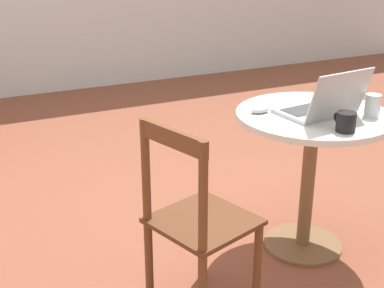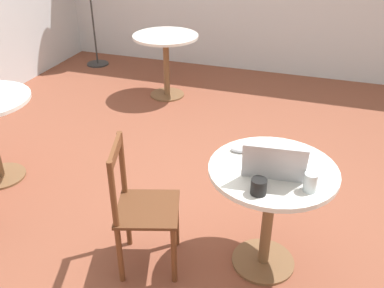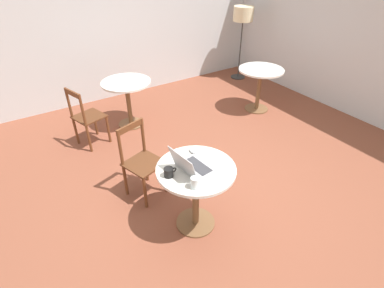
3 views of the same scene
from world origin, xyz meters
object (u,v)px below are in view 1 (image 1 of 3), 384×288
(mug, at_px, (346,122))
(mouse, at_px, (260,110))
(laptop, at_px, (322,106))
(cafe_table_near, at_px, (311,145))
(chair_near_back, at_px, (196,224))
(drinking_glass, at_px, (373,105))

(mug, bearing_deg, mouse, 27.21)
(laptop, distance_m, mouse, 0.30)
(cafe_table_near, xyz_separation_m, laptop, (-0.05, -0.00, 0.22))
(laptop, relative_size, mug, 3.04)
(chair_near_back, xyz_separation_m, drinking_glass, (0.08, -0.97, 0.36))
(chair_near_back, distance_m, laptop, 0.86)
(chair_near_back, height_order, mug, chair_near_back)
(mouse, relative_size, drinking_glass, 0.93)
(mug, relative_size, drinking_glass, 1.15)
(drinking_glass, bearing_deg, cafe_table_near, 53.81)
(chair_near_back, bearing_deg, drinking_glass, -85.24)
(mouse, relative_size, mug, 0.81)
(chair_near_back, height_order, mouse, chair_near_back)
(drinking_glass, bearing_deg, mouse, 58.74)
(chair_near_back, height_order, laptop, laptop)
(chair_near_back, distance_m, mug, 0.80)
(laptop, height_order, mug, laptop)
(laptop, xyz_separation_m, drinking_glass, (-0.11, -0.21, 0.00))
(laptop, xyz_separation_m, mouse, (0.17, 0.24, -0.03))
(cafe_table_near, bearing_deg, laptop, -175.00)
(cafe_table_near, distance_m, drinking_glass, 0.35)
(cafe_table_near, relative_size, chair_near_back, 0.85)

